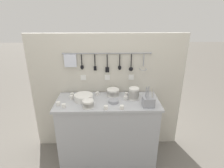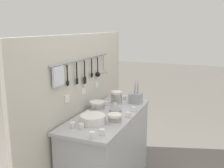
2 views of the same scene
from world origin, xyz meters
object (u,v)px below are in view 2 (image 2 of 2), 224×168
Objects in this scene: bowl_stack_short_front at (97,106)px; cup_back_right at (125,98)px; cutlery_caddy at (136,98)px; bowl_stack_tall_left at (116,98)px; cup_beside_plates at (102,132)px; plate_stack at (93,119)px; cup_mid_row at (73,125)px; cup_edge_near at (106,103)px; cup_front_right at (88,113)px; bowl_stack_back_corner at (115,119)px; cup_back_left at (114,105)px; cup_front_left at (128,115)px; cup_by_caddy at (92,135)px; cup_edge_far at (134,109)px; steel_mixing_bowl at (115,110)px; cup_centre at (81,126)px.

bowl_stack_short_front reaches higher than cup_back_right.
bowl_stack_short_front is at bearing 143.62° from cutlery_caddy.
bowl_stack_tall_left is 3.14× the size of cup_beside_plates.
cup_mid_row is at bearing 145.21° from plate_stack.
bowl_stack_short_front reaches higher than cup_edge_near.
cup_front_right is at bearing 4.41° from cup_mid_row.
bowl_stack_back_corner is 0.48m from cup_back_left.
cup_by_caddy is at bearing 168.89° from cup_front_left.
cutlery_caddy is at bearing -26.64° from cup_front_right.
bowl_stack_back_corner is 0.39m from cup_edge_far.
cup_front_left is (-0.49, -0.08, -0.03)m from cutlery_caddy.
cup_front_right and cup_back_right have the same top height.
cutlery_caddy is at bearing 13.76° from cup_edge_far.
cup_back_left and cup_by_caddy have the same top height.
bowl_stack_tall_left is at bearing -7.07° from cup_mid_row.
cup_mid_row reaches higher than steel_mixing_bowl.
cup_front_right is (0.17, 0.14, -0.01)m from plate_stack.
cup_front_left is at bearing -135.65° from cup_back_left.
cup_front_left is (0.49, -0.06, 0.00)m from cup_beside_plates.
bowl_stack_back_corner is at bearing -159.61° from steel_mixing_bowl.
bowl_stack_back_corner reaches higher than cup_front_left.
cup_centre is at bearing -169.33° from bowl_stack_short_front.
bowl_stack_tall_left is 0.12m from cup_back_left.
cutlery_caddy is (0.70, 0.02, 0.01)m from bowl_stack_back_corner.
plate_stack is at bearing -34.79° from cup_mid_row.
cutlery_caddy is 0.17m from cup_back_right.
bowl_stack_short_front is 0.70× the size of plate_stack.
cup_mid_row is at bearing 160.66° from steel_mixing_bowl.
cup_back_left is at bearing 75.08° from cup_edge_far.
cup_front_left is at bearing -143.65° from bowl_stack_tall_left.
cup_centre reaches higher than steel_mixing_bowl.
cup_mid_row is at bearing 150.20° from cup_edge_far.
bowl_stack_back_corner reaches higher than cup_mid_row.
bowl_stack_tall_left reaches higher than cup_edge_near.
steel_mixing_bowl is 2.56× the size of cup_edge_near.
cup_mid_row is 1.00m from cup_back_right.
cutlery_caddy is at bearing -1.82° from cup_by_caddy.
cutlery_caddy is 5.48× the size of cup_by_caddy.
bowl_stack_back_corner is at bearing -148.42° from cup_edge_near.
cup_edge_far is (-0.06, -0.24, 0.00)m from cup_back_left.
plate_stack is 0.52m from cup_edge_far.
bowl_stack_short_front is 3.33× the size of cup_by_caddy.
cup_back_right is at bearing -2.39° from cup_centre.
bowl_stack_tall_left is 0.59m from bowl_stack_back_corner.
cup_edge_near is (0.71, -0.01, 0.00)m from cup_mid_row.
cup_centre is at bearing -86.57° from cup_mid_row.
cup_front_right is 1.00× the size of cup_back_right.
cup_back_left is 0.75m from cup_beside_plates.
cup_edge_far is 1.00× the size of cup_front_left.
cup_back_left and cup_back_right have the same top height.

